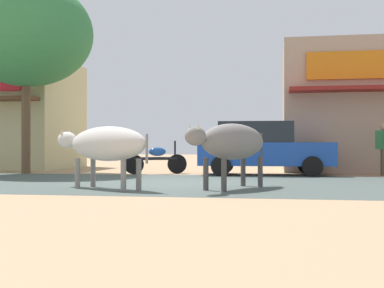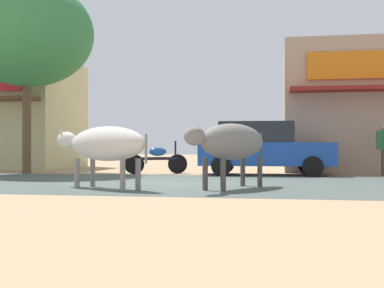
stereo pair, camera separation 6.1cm
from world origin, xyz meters
name	(u,v)px [view 1 (the left image)]	position (x,y,z in m)	size (l,w,h in m)	color
ground	(183,183)	(0.00, 0.00, 0.00)	(80.00, 80.00, 0.00)	tan
asphalt_road	(183,183)	(0.00, 0.00, 0.00)	(72.00, 6.63, 0.00)	#46524D
storefront_right_club	(384,108)	(6.05, 7.04, 2.26)	(7.13, 5.03, 4.50)	tan
roadside_tree	(26,34)	(-5.85, 3.43, 4.58)	(4.34, 4.34, 6.33)	brown
parked_hatchback_car	(263,148)	(1.81, 3.83, 0.84)	(4.15, 1.94, 1.64)	#19439C
parked_motorcycle	(157,159)	(-1.55, 3.79, 0.47)	(1.87, 0.95, 1.06)	black
cow_near_brown	(105,144)	(-1.27, -1.95, 0.93)	(2.54, 1.64, 1.30)	beige
cow_far_dark	(232,142)	(1.33, -1.44, 0.97)	(1.68, 2.60, 1.37)	slate
pedestrian_by_shop	(383,145)	(5.43, 4.04, 0.93)	(0.47, 0.61, 1.59)	brown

